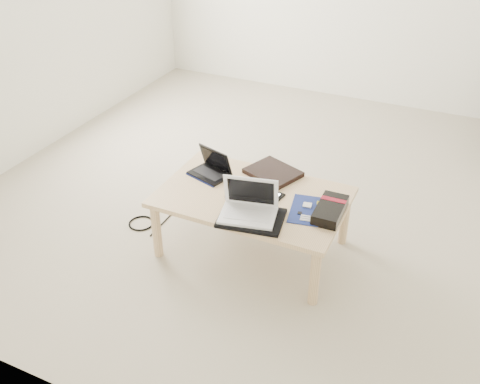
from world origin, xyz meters
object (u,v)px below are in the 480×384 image
at_px(coffee_table, 252,202).
at_px(netbook, 211,169).
at_px(white_laptop, 249,207).
at_px(gpu_box, 330,210).

relative_size(coffee_table, netbook, 3.91).
height_order(coffee_table, white_laptop, white_laptop).
height_order(coffee_table, gpu_box, gpu_box).
xyz_separation_m(netbook, gpu_box, (0.81, -0.11, -0.01)).
distance_m(coffee_table, gpu_box, 0.48).
xyz_separation_m(coffee_table, netbook, (-0.33, 0.11, 0.08)).
relative_size(white_laptop, gpu_box, 1.18).
height_order(netbook, white_laptop, white_laptop).
height_order(netbook, gpu_box, netbook).
bearing_deg(netbook, coffee_table, -18.18).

